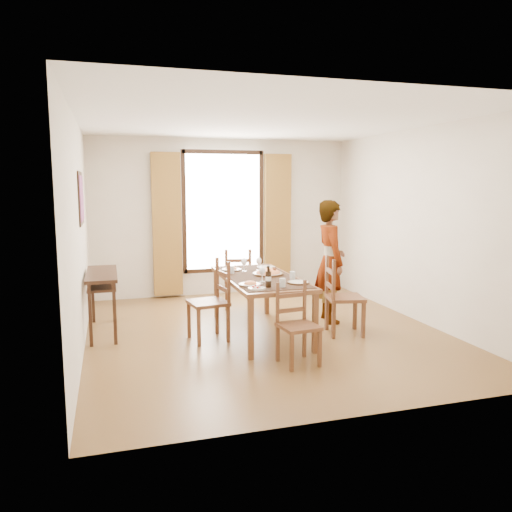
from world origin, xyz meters
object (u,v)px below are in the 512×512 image
object	(u,v)px
pasta_platter	(268,271)
console_table	(102,281)
man	(330,261)
dining_table	(260,281)

from	to	relation	value
pasta_platter	console_table	bearing A→B (deg)	165.25
man	pasta_platter	xyz separation A→B (m)	(-0.99, -0.23, -0.05)
console_table	man	size ratio (longest dim) A/B	0.70
dining_table	man	distance (m)	1.17
console_table	dining_table	xyz separation A→B (m)	(1.95, -0.61, 0.01)
dining_table	pasta_platter	xyz separation A→B (m)	(0.13, 0.06, 0.11)
pasta_platter	man	bearing A→B (deg)	13.35
console_table	man	world-z (taller)	man
man	dining_table	bearing A→B (deg)	110.81
man	pasta_platter	bearing A→B (deg)	109.39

